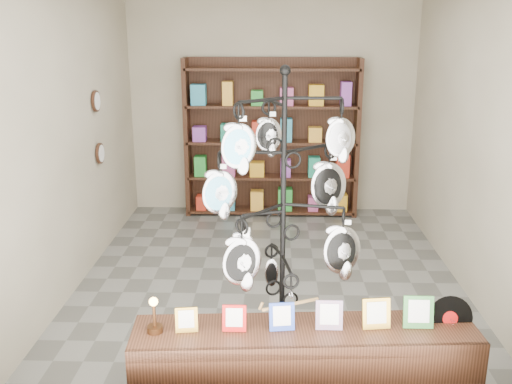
% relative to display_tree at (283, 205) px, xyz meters
% --- Properties ---
extents(ground, '(5.00, 5.00, 0.00)m').
position_rel_display_tree_xyz_m(ground, '(-0.10, 1.61, -1.37)').
color(ground, slate).
rests_on(ground, ground).
extents(room_envelope, '(5.00, 5.00, 5.00)m').
position_rel_display_tree_xyz_m(room_envelope, '(-0.10, 1.61, 0.48)').
color(room_envelope, '#BBB097').
rests_on(room_envelope, ground).
extents(display_tree, '(1.26, 1.26, 2.37)m').
position_rel_display_tree_xyz_m(display_tree, '(0.00, 0.00, 0.00)').
color(display_tree, black).
rests_on(display_tree, ground).
extents(front_shelf, '(2.44, 0.66, 0.85)m').
position_rel_display_tree_xyz_m(front_shelf, '(0.16, -0.41, -1.07)').
color(front_shelf, black).
rests_on(front_shelf, ground).
extents(back_shelving, '(2.42, 0.36, 2.20)m').
position_rel_display_tree_xyz_m(back_shelving, '(-0.10, 3.90, -0.34)').
color(back_shelving, black).
rests_on(back_shelving, ground).
extents(wall_clocks, '(0.03, 0.24, 0.84)m').
position_rel_display_tree_xyz_m(wall_clocks, '(-2.07, 2.41, 0.13)').
color(wall_clocks, black).
rests_on(wall_clocks, ground).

